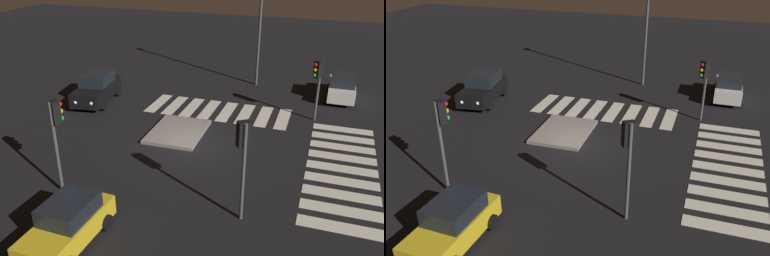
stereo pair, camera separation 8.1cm
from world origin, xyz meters
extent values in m
plane|color=black|center=(0.00, 0.00, 0.00)|extent=(80.00, 80.00, 0.00)
cube|color=gray|center=(1.19, 1.23, 0.09)|extent=(3.82, 2.90, 0.18)
cube|color=black|center=(3.94, 7.93, 0.75)|extent=(4.55, 2.49, 0.88)
cube|color=black|center=(4.20, 7.97, 1.55)|extent=(2.44, 2.00, 0.72)
cylinder|color=black|center=(2.75, 6.83, 0.35)|extent=(0.73, 0.36, 0.70)
cylinder|color=black|center=(2.48, 8.62, 0.35)|extent=(0.73, 0.36, 0.70)
cylinder|color=black|center=(5.40, 7.24, 0.35)|extent=(0.73, 0.36, 0.70)
cylinder|color=black|center=(5.12, 9.03, 0.35)|extent=(0.73, 0.36, 0.70)
sphere|color=#F2EABF|center=(1.93, 7.10, 0.75)|extent=(0.23, 0.23, 0.23)
sphere|color=#F2EABF|center=(1.77, 8.11, 0.75)|extent=(0.23, 0.23, 0.23)
cube|color=gold|center=(-8.63, 1.62, 0.65)|extent=(3.83, 1.72, 0.78)
cube|color=black|center=(-8.40, 1.61, 1.36)|extent=(1.98, 1.53, 0.63)
cylinder|color=black|center=(-9.79, 2.44, 0.30)|extent=(0.61, 0.24, 0.61)
cylinder|color=black|center=(-7.48, 0.79, 0.30)|extent=(0.61, 0.24, 0.61)
cylinder|color=black|center=(-7.44, 2.38, 0.30)|extent=(0.61, 0.24, 0.61)
cube|color=silver|center=(9.77, -7.21, 0.67)|extent=(3.89, 1.68, 0.80)
cube|color=black|center=(9.53, -7.21, 1.39)|extent=(1.99, 1.52, 0.64)
cylinder|color=black|center=(10.97, -6.39, 0.31)|extent=(0.63, 0.23, 0.62)
cylinder|color=black|center=(10.98, -8.02, 0.31)|extent=(0.63, 0.23, 0.62)
cylinder|color=black|center=(8.56, -6.39, 0.31)|extent=(0.63, 0.23, 0.62)
cylinder|color=black|center=(8.57, -8.03, 0.31)|extent=(0.63, 0.23, 0.62)
sphere|color=#F2EABF|center=(11.67, -6.74, 0.67)|extent=(0.21, 0.21, 0.21)
sphere|color=#F2EABF|center=(11.67, -7.66, 0.67)|extent=(0.21, 0.21, 0.21)
cylinder|color=#47474C|center=(5.50, -5.79, 1.80)|extent=(0.14, 0.14, 3.60)
cube|color=black|center=(5.38, -5.66, 3.12)|extent=(0.54, 0.54, 0.96)
sphere|color=red|center=(5.24, -5.52, 3.42)|extent=(0.22, 0.22, 0.22)
sphere|color=orange|center=(5.24, -5.52, 3.12)|extent=(0.22, 0.22, 0.22)
sphere|color=green|center=(5.24, -5.52, 2.82)|extent=(0.22, 0.22, 0.22)
cylinder|color=#47474C|center=(-5.23, -3.77, 2.01)|extent=(0.14, 0.14, 4.01)
cube|color=black|center=(-5.09, -3.67, 3.53)|extent=(0.52, 0.54, 0.96)
sphere|color=red|center=(-4.93, -3.55, 3.83)|extent=(0.22, 0.22, 0.22)
sphere|color=orange|center=(-4.93, -3.55, 3.53)|extent=(0.22, 0.22, 0.22)
sphere|color=green|center=(-4.93, -3.55, 3.23)|extent=(0.22, 0.22, 0.22)
cylinder|color=#47474C|center=(-5.82, 3.86, 2.04)|extent=(0.14, 0.14, 4.07)
cube|color=black|center=(-5.67, 3.76, 3.59)|extent=(0.51, 0.54, 0.96)
sphere|color=red|center=(-5.50, 3.65, 3.89)|extent=(0.22, 0.22, 0.22)
sphere|color=orange|center=(-5.50, 3.65, 3.59)|extent=(0.22, 0.22, 0.22)
sphere|color=green|center=(-5.50, 3.65, 3.29)|extent=(0.22, 0.22, 0.22)
cylinder|color=#47474C|center=(10.86, -1.27, 4.15)|extent=(0.18, 0.18, 8.31)
cube|color=silver|center=(-4.60, -7.43, 0.01)|extent=(0.70, 3.20, 0.02)
cube|color=silver|center=(-3.45, -7.43, 0.01)|extent=(0.70, 3.20, 0.02)
cube|color=silver|center=(-2.30, -7.43, 0.01)|extent=(0.70, 3.20, 0.02)
cube|color=silver|center=(-1.15, -7.43, 0.01)|extent=(0.70, 3.20, 0.02)
cube|color=silver|center=(0.00, -7.43, 0.01)|extent=(0.70, 3.20, 0.02)
cube|color=silver|center=(1.15, -7.43, 0.01)|extent=(0.70, 3.20, 0.02)
cube|color=silver|center=(2.30, -7.43, 0.01)|extent=(0.70, 3.20, 0.02)
cube|color=silver|center=(3.45, -7.43, 0.01)|extent=(0.70, 3.20, 0.02)
cube|color=silver|center=(4.60, -7.43, 0.01)|extent=(0.70, 3.20, 0.02)
cube|color=silver|center=(5.02, -4.02, 0.01)|extent=(3.20, 0.70, 0.02)
cube|color=silver|center=(5.02, -2.87, 0.01)|extent=(3.20, 0.70, 0.02)
cube|color=silver|center=(5.02, -1.72, 0.01)|extent=(3.20, 0.70, 0.02)
cube|color=silver|center=(5.02, -0.57, 0.01)|extent=(3.20, 0.70, 0.02)
cube|color=silver|center=(5.02, 0.58, 0.01)|extent=(3.20, 0.70, 0.02)
cube|color=silver|center=(5.02, 1.73, 0.01)|extent=(3.20, 0.70, 0.02)
cube|color=silver|center=(5.02, 2.88, 0.01)|extent=(3.20, 0.70, 0.02)
cube|color=silver|center=(5.02, 4.02, 0.01)|extent=(3.20, 0.70, 0.02)
camera|label=1|loc=(-18.20, -6.23, 9.86)|focal=38.77mm
camera|label=2|loc=(-18.18, -6.31, 9.86)|focal=38.77mm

